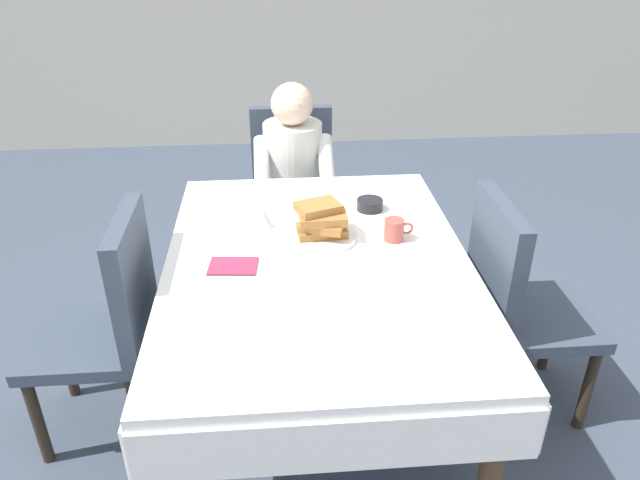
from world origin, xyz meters
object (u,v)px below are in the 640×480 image
object	(u,v)px
cup_coffee	(395,230)
breakfast_stack	(322,220)
dining_table_main	(318,279)
spoon_near_edge	(340,281)
chair_diner	(293,184)
syrup_pitcher	(264,219)
plate_breakfast	(321,236)
bowl_butter	(370,205)
knife_right_of_plate	(370,238)
diner_person	(294,171)
chair_right_side	(515,297)
chair_left_side	(111,316)
fork_left_of_plate	(272,241)

from	to	relation	value
cup_coffee	breakfast_stack	bearing A→B (deg)	172.49
cup_coffee	dining_table_main	bearing A→B (deg)	-158.89
breakfast_stack	spoon_near_edge	distance (m)	0.32
chair_diner	syrup_pitcher	distance (m)	0.95
plate_breakfast	bowl_butter	world-z (taller)	bowl_butter
knife_right_of_plate	spoon_near_edge	bearing A→B (deg)	156.23
diner_person	bowl_butter	xyz separation A→B (m)	(0.30, -0.63, 0.09)
chair_right_side	cup_coffee	bearing A→B (deg)	-104.06
cup_coffee	syrup_pitcher	bearing A→B (deg)	163.72
diner_person	bowl_butter	distance (m)	0.70
chair_left_side	breakfast_stack	world-z (taller)	chair_left_side
breakfast_stack	knife_right_of_plate	size ratio (longest dim) A/B	1.05
knife_right_of_plate	spoon_near_edge	xyz separation A→B (m)	(-0.15, -0.29, 0.00)
chair_right_side	dining_table_main	bearing A→B (deg)	-90.00
breakfast_stack	plate_breakfast	bearing A→B (deg)	130.90
chair_right_side	breakfast_stack	distance (m)	0.81
cup_coffee	bowl_butter	xyz separation A→B (m)	(-0.05, 0.27, -0.02)
fork_left_of_plate	spoon_near_edge	distance (m)	0.37
dining_table_main	chair_diner	distance (m)	1.18
syrup_pitcher	breakfast_stack	bearing A→B (deg)	-26.17
dining_table_main	plate_breakfast	size ratio (longest dim) A/B	5.44
diner_person	plate_breakfast	bearing A→B (deg)	94.69
fork_left_of_plate	spoon_near_edge	size ratio (longest dim) A/B	1.20
syrup_pitcher	fork_left_of_plate	xyz separation A→B (m)	(0.03, -0.13, -0.04)
syrup_pitcher	diner_person	bearing A→B (deg)	78.77
bowl_butter	spoon_near_edge	distance (m)	0.58
dining_table_main	chair_left_side	world-z (taller)	chair_left_side
chair_right_side	syrup_pitcher	xyz separation A→B (m)	(-0.97, 0.26, 0.25)
chair_left_side	fork_left_of_plate	xyz separation A→B (m)	(0.60, 0.14, 0.21)
diner_person	breakfast_stack	distance (m)	0.88
spoon_near_edge	syrup_pitcher	bearing A→B (deg)	134.10
chair_left_side	plate_breakfast	bearing A→B (deg)	-78.88
breakfast_stack	knife_right_of_plate	world-z (taller)	breakfast_stack
chair_diner	fork_left_of_plate	distance (m)	1.06
chair_diner	bowl_butter	size ratio (longest dim) A/B	8.45
plate_breakfast	fork_left_of_plate	distance (m)	0.19
chair_diner	bowl_butter	world-z (taller)	chair_diner
fork_left_of_plate	chair_diner	bearing A→B (deg)	-6.18
chair_right_side	plate_breakfast	bearing A→B (deg)	-101.83
cup_coffee	chair_diner	bearing A→B (deg)	108.34
chair_right_side	bowl_butter	world-z (taller)	chair_right_side
chair_right_side	chair_left_side	distance (m)	1.54
syrup_pitcher	knife_right_of_plate	world-z (taller)	syrup_pitcher
breakfast_stack	spoon_near_edge	size ratio (longest dim) A/B	1.40
breakfast_stack	syrup_pitcher	xyz separation A→B (m)	(-0.22, 0.11, -0.04)
chair_left_side	knife_right_of_plate	distance (m)	1.02
chair_diner	cup_coffee	distance (m)	1.14
spoon_near_edge	chair_diner	bearing A→B (deg)	107.27
dining_table_main	knife_right_of_plate	xyz separation A→B (m)	(0.21, 0.14, 0.09)
knife_right_of_plate	dining_table_main	bearing A→B (deg)	125.90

